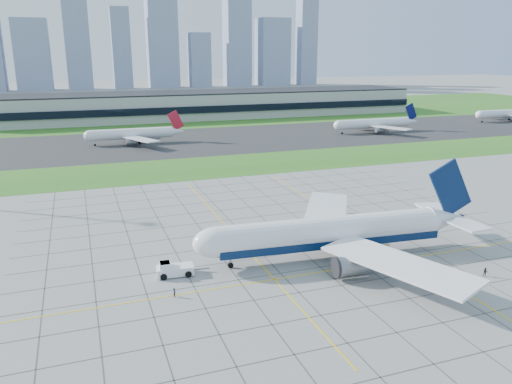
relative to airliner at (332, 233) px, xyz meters
The scene contains 14 objects.
ground 7.53m from the airliner, 138.57° to the right, with size 1400.00×1400.00×0.00m, color #989893.
grass_median 86.52m from the airliner, 92.80° to the left, with size 700.00×35.00×0.04m, color #29621C.
asphalt_taxiway 141.42m from the airliner, 91.71° to the left, with size 700.00×75.00×0.04m, color #383838.
grass_far 251.36m from the airliner, 90.96° to the left, with size 700.00×145.00×0.04m, color #29621C.
apron_markings 9.66m from the airliner, 117.29° to the left, with size 120.00×130.00×0.03m.
terminal 228.97m from the airliner, 81.01° to the left, with size 260.00×43.00×15.80m.
city_skyline 519.26m from the airliner, 91.44° to the left, with size 523.00×32.40×160.00m.
airliner is the anchor object (origin of this frame).
pushback_tug 30.97m from the airliner, behind, with size 9.65×3.80×2.66m.
crew_near 32.88m from the airliner, 168.97° to the right, with size 0.58×0.38×1.58m, color black.
crew_far 28.02m from the airliner, 38.78° to the right, with size 0.83×0.65×1.72m, color black.
distant_jet_1 144.36m from the airliner, 98.66° to the left, with size 41.12×42.66×14.08m.
distant_jet_2 166.58m from the airliner, 54.55° to the left, with size 45.74×42.66×14.08m.
distant_jet_3 244.52m from the airliner, 36.88° to the left, with size 48.72×42.66×14.08m.
Camera 1 is at (-40.28, -76.62, 38.41)m, focal length 35.00 mm.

